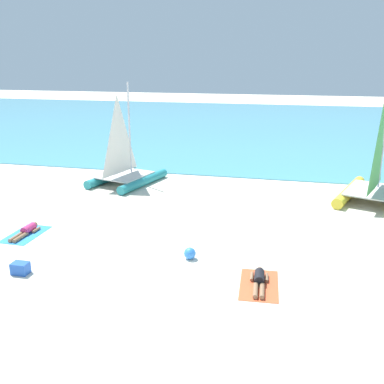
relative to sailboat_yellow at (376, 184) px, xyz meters
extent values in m
plane|color=beige|center=(-7.59, 0.09, -0.86)|extent=(120.00, 120.00, 0.00)
cube|color=#4C9EB7|center=(-7.59, 22.69, -0.83)|extent=(120.00, 40.00, 0.05)
cylinder|color=yellow|center=(-1.05, 0.51, -0.61)|extent=(1.92, 4.34, 0.51)
cube|color=silver|center=(-0.02, -0.07, -0.32)|extent=(3.11, 3.43, 0.06)
pyramid|color=#4CA54C|center=(-0.16, -0.46, 2.12)|extent=(0.82, 2.21, 4.42)
cylinder|color=teal|center=(-13.17, 0.66, -0.63)|extent=(1.46, 3.94, 0.45)
cylinder|color=teal|center=(-11.17, 0.13, -0.63)|extent=(1.46, 3.94, 0.45)
cube|color=silver|center=(-12.22, 0.21, -0.38)|extent=(2.66, 2.98, 0.06)
cylinder|color=silver|center=(-12.07, 0.76, 1.95)|extent=(0.09, 0.09, 4.71)
pyramid|color=white|center=(-12.31, -0.14, 1.81)|extent=(0.59, 2.02, 3.96)
cube|color=#338CD8|center=(-13.29, -7.11, -0.85)|extent=(1.12, 1.91, 0.01)
cylinder|color=#D83372|center=(-13.29, -6.91, -0.70)|extent=(0.31, 0.62, 0.30)
sphere|color=#8C6647|center=(-13.29, -6.51, -0.70)|extent=(0.22, 0.22, 0.22)
cylinder|color=#8C6647|center=(-13.39, -7.56, -0.78)|extent=(0.15, 0.78, 0.14)
cylinder|color=#8C6647|center=(-13.21, -7.57, -0.78)|extent=(0.15, 0.78, 0.14)
cylinder|color=#8C6647|center=(-13.51, -6.76, -0.79)|extent=(0.11, 0.45, 0.10)
cylinder|color=#8C6647|center=(-13.07, -6.76, -0.79)|extent=(0.11, 0.45, 0.10)
cube|color=#EA5933|center=(-4.49, -8.97, -0.85)|extent=(1.22, 1.97, 0.01)
cylinder|color=black|center=(-4.50, -8.77, -0.70)|extent=(0.34, 0.64, 0.30)
sphere|color=#8C6647|center=(-4.52, -8.36, -0.70)|extent=(0.22, 0.22, 0.22)
cylinder|color=#8C6647|center=(-4.55, -9.42, -0.78)|extent=(0.19, 0.79, 0.14)
cylinder|color=#8C6647|center=(-4.37, -9.41, -0.78)|extent=(0.19, 0.79, 0.14)
cylinder|color=#8C6647|center=(-4.73, -8.63, -0.79)|extent=(0.13, 0.46, 0.10)
cylinder|color=#8C6647|center=(-4.29, -8.60, -0.79)|extent=(0.13, 0.46, 0.10)
sphere|color=#337FE5|center=(-6.85, -7.73, -0.66)|extent=(0.39, 0.39, 0.39)
cube|color=blue|center=(-11.64, -9.90, -0.68)|extent=(0.50, 0.36, 0.36)
camera|label=1|loc=(-3.81, -20.46, 5.46)|focal=40.99mm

